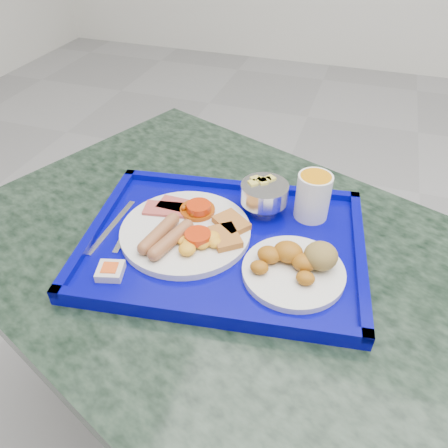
% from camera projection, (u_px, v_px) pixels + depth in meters
% --- Properties ---
extents(table, '(1.28, 1.08, 0.68)m').
position_uv_depth(table, '(240.00, 319.00, 0.90)').
color(table, gray).
rests_on(table, floor).
extents(tray, '(0.55, 0.43, 0.03)m').
position_uv_depth(tray, '(224.00, 244.00, 0.80)').
color(tray, '#030390').
rests_on(tray, table).
extents(main_plate, '(0.24, 0.24, 0.04)m').
position_uv_depth(main_plate, '(188.00, 230.00, 0.80)').
color(main_plate, silver).
rests_on(main_plate, tray).
extents(bread_plate, '(0.17, 0.17, 0.06)m').
position_uv_depth(bread_plate, '(297.00, 265.00, 0.72)').
color(bread_plate, silver).
rests_on(bread_plate, tray).
extents(fruit_bowl, '(0.09, 0.09, 0.06)m').
position_uv_depth(fruit_bowl, '(264.00, 193.00, 0.84)').
color(fruit_bowl, silver).
rests_on(fruit_bowl, tray).
extents(juice_cup, '(0.07, 0.07, 0.09)m').
position_uv_depth(juice_cup, '(313.00, 195.00, 0.82)').
color(juice_cup, white).
rests_on(juice_cup, tray).
extents(spoon, '(0.05, 0.17, 0.01)m').
position_uv_depth(spoon, '(146.00, 212.00, 0.85)').
color(spoon, silver).
rests_on(spoon, tray).
extents(knife, '(0.01, 0.17, 0.00)m').
position_uv_depth(knife, '(112.00, 227.00, 0.82)').
color(knife, silver).
rests_on(knife, tray).
extents(jam_packet, '(0.05, 0.05, 0.02)m').
position_uv_depth(jam_packet, '(110.00, 271.00, 0.72)').
color(jam_packet, silver).
rests_on(jam_packet, tray).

